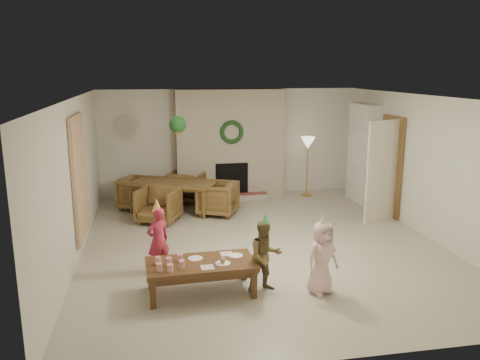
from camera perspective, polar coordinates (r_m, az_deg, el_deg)
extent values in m
plane|color=#B7B29E|center=(8.45, 2.51, -7.47)|extent=(7.00, 7.00, 0.00)
plane|color=white|center=(7.93, 2.69, 9.70)|extent=(7.00, 7.00, 0.00)
plane|color=silver|center=(11.49, -1.32, 4.44)|extent=(7.00, 0.00, 7.00)
plane|color=silver|center=(4.88, 11.89, -7.66)|extent=(7.00, 0.00, 7.00)
plane|color=silver|center=(7.99, -18.86, -0.01)|extent=(0.00, 7.00, 7.00)
plane|color=silver|center=(9.24, 21.06, 1.49)|extent=(0.00, 7.00, 7.00)
cube|color=#501519|center=(11.29, -1.16, 4.29)|extent=(2.50, 0.40, 2.50)
cube|color=maroon|center=(11.19, -0.84, -2.01)|extent=(1.60, 0.30, 0.12)
cube|color=black|center=(11.26, -0.99, 0.13)|extent=(0.75, 0.12, 0.75)
torus|color=#18401C|center=(11.02, -0.97, 5.66)|extent=(0.54, 0.10, 0.54)
cylinder|color=gold|center=(11.67, 7.80, -1.74)|extent=(0.26, 0.26, 0.03)
cylinder|color=gold|center=(11.53, 7.90, 1.35)|extent=(0.03, 0.03, 1.26)
cone|color=beige|center=(11.42, 7.99, 4.33)|extent=(0.34, 0.34, 0.28)
cube|color=white|center=(11.19, 14.23, 3.04)|extent=(0.30, 1.00, 2.20)
cube|color=white|center=(11.31, 13.96, -0.21)|extent=(0.30, 0.92, 0.03)
cube|color=white|center=(11.22, 14.07, 1.78)|extent=(0.30, 0.92, 0.03)
cube|color=white|center=(11.16, 14.18, 3.80)|extent=(0.30, 0.92, 0.03)
cube|color=white|center=(11.10, 14.29, 5.83)|extent=(0.30, 0.92, 0.03)
cube|color=#A41E2F|center=(11.13, 14.22, 0.32)|extent=(0.20, 0.40, 0.24)
cube|color=#286695|center=(11.23, 13.91, 2.53)|extent=(0.20, 0.44, 0.24)
cube|color=#AC9924|center=(11.04, 14.34, 4.38)|extent=(0.20, 0.36, 0.22)
cube|color=brown|center=(10.28, 17.33, 1.55)|extent=(0.05, 0.86, 2.04)
cube|color=beige|center=(9.78, 16.37, 0.93)|extent=(0.77, 0.32, 2.00)
cube|color=beige|center=(8.18, -18.38, 0.31)|extent=(0.06, 1.20, 2.00)
imported|color=brown|center=(10.31, -7.85, -1.98)|extent=(2.03, 1.64, 0.62)
imported|color=brown|center=(9.61, -9.59, -2.95)|extent=(0.98, 1.00, 0.69)
imported|color=brown|center=(11.01, -6.34, -0.81)|extent=(0.98, 1.00, 0.69)
imported|color=brown|center=(10.62, -11.76, -1.52)|extent=(1.00, 0.98, 0.69)
imported|color=brown|center=(9.99, -2.66, -2.17)|extent=(1.00, 0.98, 0.69)
cylinder|color=tan|center=(9.27, -7.40, 7.90)|extent=(0.01, 0.01, 0.70)
cylinder|color=brown|center=(9.30, -7.34, 5.75)|extent=(0.16, 0.16, 0.12)
sphere|color=#17451B|center=(9.29, -7.36, 6.49)|extent=(0.32, 0.32, 0.32)
cube|color=#53351B|center=(6.55, -4.63, -9.87)|extent=(1.47, 0.78, 0.07)
cube|color=#53351B|center=(6.58, -4.61, -10.49)|extent=(1.35, 0.66, 0.09)
cube|color=#53351B|center=(6.33, -10.23, -13.11)|extent=(0.08, 0.08, 0.38)
cube|color=#53351B|center=(6.49, 1.64, -12.19)|extent=(0.08, 0.08, 0.38)
cube|color=#53351B|center=(6.86, -10.46, -10.98)|extent=(0.08, 0.08, 0.38)
cube|color=#53351B|center=(7.02, 0.44, -10.20)|extent=(0.08, 0.08, 0.38)
cylinder|color=white|center=(6.32, -9.48, -10.07)|extent=(0.08, 0.08, 0.10)
cylinder|color=white|center=(6.53, -9.59, -9.32)|extent=(0.08, 0.08, 0.10)
cylinder|color=white|center=(6.28, -8.21, -10.19)|extent=(0.08, 0.08, 0.10)
cylinder|color=white|center=(6.48, -8.38, -9.43)|extent=(0.08, 0.08, 0.10)
cylinder|color=white|center=(6.37, -6.87, -9.80)|extent=(0.08, 0.08, 0.10)
cylinder|color=white|center=(6.58, -7.07, -9.06)|extent=(0.08, 0.08, 0.10)
cylinder|color=white|center=(6.65, -5.27, -9.17)|extent=(0.21, 0.21, 0.01)
cylinder|color=white|center=(6.48, -2.03, -9.75)|extent=(0.21, 0.21, 0.01)
cylinder|color=white|center=(6.72, -0.50, -8.88)|extent=(0.21, 0.21, 0.01)
sphere|color=tan|center=(6.46, -2.03, -9.39)|extent=(0.08, 0.08, 0.08)
cube|color=beige|center=(6.36, -3.87, -10.21)|extent=(0.17, 0.17, 0.01)
cube|color=beige|center=(6.78, -1.59, -8.69)|extent=(0.17, 0.17, 0.01)
imported|color=#B3263E|center=(7.23, -9.61, -7.03)|extent=(0.43, 0.39, 1.00)
cone|color=#FDFC54|center=(7.07, -9.77, -2.90)|extent=(0.16, 0.16, 0.19)
imported|color=brown|center=(6.58, 2.98, -8.96)|extent=(0.54, 0.45, 0.99)
cone|color=#52C066|center=(6.40, 3.03, -4.55)|extent=(0.14, 0.14, 0.16)
imported|color=#F9C9C7|center=(6.61, 9.64, -9.00)|extent=(0.57, 0.47, 0.99)
cone|color=silver|center=(6.43, 9.82, -4.56)|extent=(0.15, 0.15, 0.18)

